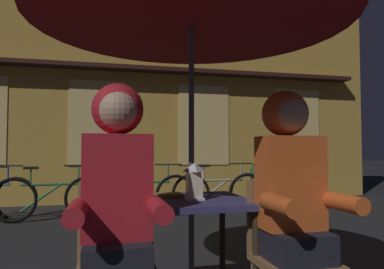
{
  "coord_description": "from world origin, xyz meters",
  "views": [
    {
      "loc": [
        -0.54,
        -2.25,
        1.05
      ],
      "look_at": [
        0.0,
        -0.02,
        1.15
      ],
      "focal_mm": 33.51,
      "sensor_mm": 36.0,
      "label": 1
    }
  ],
  "objects": [
    {
      "name": "bicycle_third",
      "position": [
        0.06,
        3.53,
        0.35
      ],
      "size": [
        1.68,
        0.15,
        0.84
      ],
      "color": "black",
      "rests_on": "ground_plane"
    },
    {
      "name": "shopfront_building",
      "position": [
        0.39,
        5.4,
        3.09
      ],
      "size": [
        10.0,
        0.93,
        6.2
      ],
      "color": "gold",
      "rests_on": "ground_plane"
    },
    {
      "name": "bicycle_fourth",
      "position": [
        1.35,
        3.6,
        0.35
      ],
      "size": [
        1.68,
        0.11,
        0.84
      ],
      "color": "black",
      "rests_on": "ground_plane"
    },
    {
      "name": "person_right_hooded",
      "position": [
        0.48,
        -0.43,
        0.85
      ],
      "size": [
        0.45,
        0.56,
        1.4
      ],
      "color": "black",
      "rests_on": "ground_plane"
    },
    {
      "name": "potted_plant",
      "position": [
        2.35,
        3.91,
        0.54
      ],
      "size": [
        0.6,
        0.6,
        0.92
      ],
      "color": "brown",
      "rests_on": "ground_plane"
    },
    {
      "name": "person_left_hooded",
      "position": [
        -0.48,
        -0.43,
        0.85
      ],
      "size": [
        0.45,
        0.56,
        1.4
      ],
      "color": "black",
      "rests_on": "ground_plane"
    },
    {
      "name": "bicycle_second",
      "position": [
        -1.33,
        3.44,
        0.35
      ],
      "size": [
        1.68,
        0.09,
        0.84
      ],
      "color": "black",
      "rests_on": "ground_plane"
    },
    {
      "name": "chair_left",
      "position": [
        -0.48,
        -0.37,
        0.49
      ],
      "size": [
        0.4,
        0.4,
        0.87
      ],
      "color": "olive",
      "rests_on": "ground_plane"
    },
    {
      "name": "chair_right",
      "position": [
        0.48,
        -0.37,
        0.49
      ],
      "size": [
        0.4,
        0.4,
        0.87
      ],
      "color": "olive",
      "rests_on": "ground_plane"
    },
    {
      "name": "lantern",
      "position": [
        0.01,
        -0.06,
        0.86
      ],
      "size": [
        0.11,
        0.11,
        0.23
      ],
      "color": "white",
      "rests_on": "cafe_table"
    },
    {
      "name": "book",
      "position": [
        -0.14,
        0.12,
        0.75
      ],
      "size": [
        0.2,
        0.15,
        0.02
      ],
      "primitive_type": "cube",
      "rotation": [
        0.0,
        0.0,
        0.03
      ],
      "color": "olive",
      "rests_on": "cafe_table"
    },
    {
      "name": "cafe_table",
      "position": [
        0.0,
        0.0,
        0.64
      ],
      "size": [
        0.72,
        0.72,
        0.74
      ],
      "color": "navy",
      "rests_on": "ground_plane"
    },
    {
      "name": "bicycle_fifth",
      "position": [
        2.33,
        3.48,
        0.35
      ],
      "size": [
        1.68,
        0.19,
        0.84
      ],
      "color": "black",
      "rests_on": "ground_plane"
    }
  ]
}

